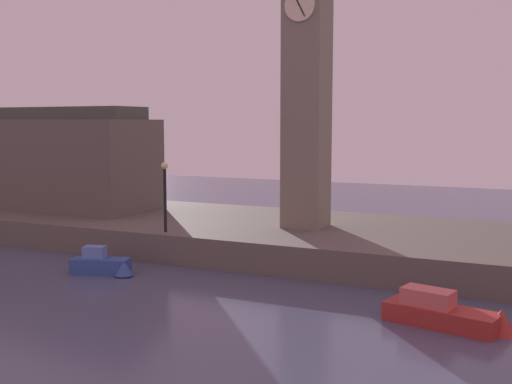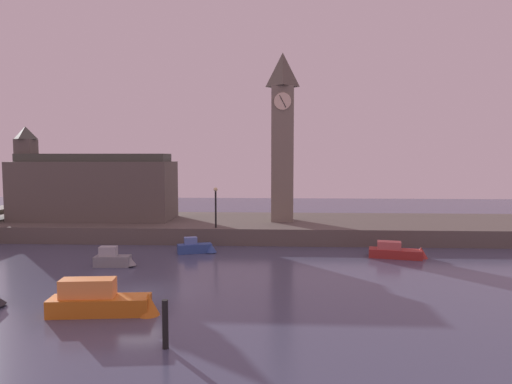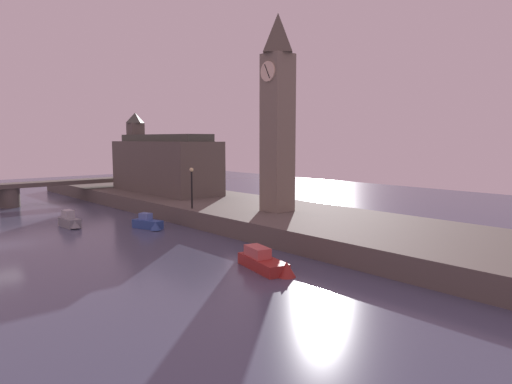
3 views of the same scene
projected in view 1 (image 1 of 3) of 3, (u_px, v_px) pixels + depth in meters
far_embankment at (179, 228)px, 38.20m from camera, size 70.00×12.00×1.50m
clock_tower at (307, 69)px, 33.23m from camera, size 2.38×2.42×16.47m
parliament_hall at (39, 159)px, 42.19m from camera, size 15.89×5.62×9.44m
streetlamp at (165, 188)px, 32.20m from camera, size 0.36×0.36×3.63m
boat_tour_blue at (104, 264)px, 29.63m from camera, size 3.40×1.81×1.29m
boat_dinghy_red at (453, 315)px, 21.84m from camera, size 4.78×2.18×1.41m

